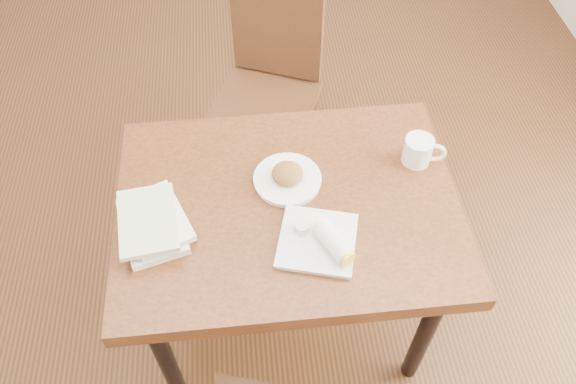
{
  "coord_description": "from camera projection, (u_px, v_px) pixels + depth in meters",
  "views": [
    {
      "loc": [
        -0.11,
        -1.08,
        2.17
      ],
      "look_at": [
        0.0,
        0.0,
        0.8
      ],
      "focal_mm": 35.0,
      "sensor_mm": 36.0,
      "label": 1
    }
  ],
  "objects": [
    {
      "name": "plate_burrito",
      "position": [
        322.0,
        241.0,
        1.66
      ],
      "size": [
        0.28,
        0.28,
        0.08
      ],
      "color": "white",
      "rests_on": "table"
    },
    {
      "name": "table",
      "position": [
        288.0,
        218.0,
        1.85
      ],
      "size": [
        1.09,
        0.82,
        0.75
      ],
      "color": "brown",
      "rests_on": "ground"
    },
    {
      "name": "plate_scone",
      "position": [
        287.0,
        177.0,
        1.82
      ],
      "size": [
        0.22,
        0.22,
        0.07
      ],
      "color": "white",
      "rests_on": "table"
    },
    {
      "name": "book_stack",
      "position": [
        152.0,
        223.0,
        1.69
      ],
      "size": [
        0.25,
        0.3,
        0.07
      ],
      "color": "white",
      "rests_on": "table"
    },
    {
      "name": "ground",
      "position": [
        288.0,
        310.0,
        2.38
      ],
      "size": [
        4.0,
        5.0,
        0.01
      ],
      "primitive_type": "cube",
      "color": "#472814",
      "rests_on": "ground"
    },
    {
      "name": "coffee_mug",
      "position": [
        419.0,
        150.0,
        1.85
      ],
      "size": [
        0.14,
        0.1,
        0.1
      ],
      "color": "white",
      "rests_on": "table"
    },
    {
      "name": "chair_far",
      "position": [
        270.0,
        78.0,
        2.46
      ],
      "size": [
        0.55,
        0.55,
        0.95
      ],
      "color": "#492914",
      "rests_on": "ground"
    }
  ]
}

